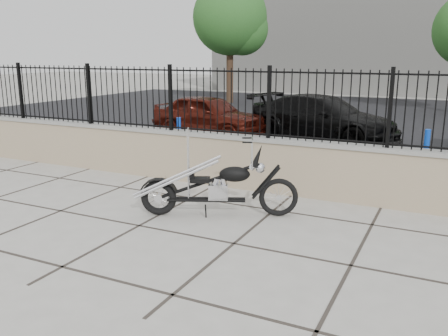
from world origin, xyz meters
TOP-DOWN VIEW (x-y plane):
  - ground_plane at (0.00, 0.00)m, footprint 90.00×90.00m
  - parking_lot at (0.00, 12.50)m, footprint 30.00×30.00m
  - retaining_wall at (0.00, 2.50)m, footprint 14.00×0.36m
  - iron_fence at (0.00, 2.50)m, footprint 14.00×0.08m
  - background_building at (0.00, 26.50)m, footprint 22.00×6.00m
  - chopper_motorcycle at (0.78, 0.88)m, footprint 2.23×1.29m
  - car_red at (-2.72, 7.32)m, footprint 3.75×1.92m
  - car_black at (0.57, 7.96)m, footprint 4.70×2.93m
  - bollard_a at (-2.25, 4.81)m, footprint 0.14×0.14m
  - bollard_b at (3.46, 5.10)m, footprint 0.12×0.12m
  - tree_left at (-6.37, 16.51)m, footprint 3.61×3.61m

SIDE VIEW (x-z plane):
  - ground_plane at x=0.00m, z-range 0.00..0.00m
  - parking_lot at x=0.00m, z-range 0.00..0.00m
  - bollard_a at x=-2.25m, z-range 0.00..0.86m
  - bollard_b at x=3.46m, z-range 0.00..0.91m
  - retaining_wall at x=0.00m, z-range 0.00..0.96m
  - car_red at x=-2.72m, z-range 0.00..1.22m
  - car_black at x=0.57m, z-range 0.00..1.27m
  - chopper_motorcycle at x=0.78m, z-range 0.00..1.36m
  - iron_fence at x=0.00m, z-range 0.96..2.16m
  - background_building at x=0.00m, z-range 0.00..8.00m
  - tree_left at x=-6.37m, z-range 1.22..7.30m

